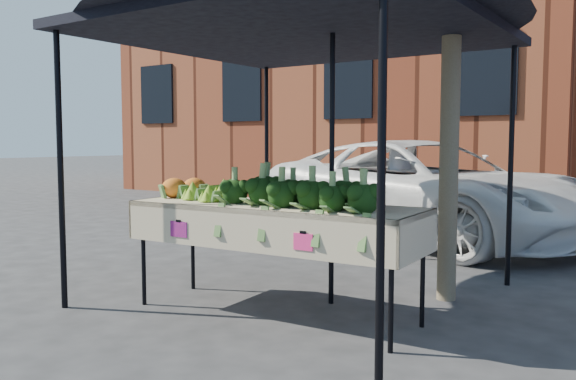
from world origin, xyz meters
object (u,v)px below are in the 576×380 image
at_px(vehicle, 425,59).
at_px(street_tree, 452,26).
at_px(table, 274,260).
at_px(canopy, 302,145).

distance_m(vehicle, street_tree, 3.31).
xyz_separation_m(table, canopy, (-0.14, 0.64, 0.92)).
relative_size(vehicle, street_tree, 1.07).
distance_m(table, vehicle, 4.75).
bearing_deg(street_tree, vehicle, 114.97).
relative_size(canopy, vehicle, 0.62).
distance_m(canopy, street_tree, 1.64).
bearing_deg(table, street_tree, 51.47).
height_order(canopy, street_tree, street_tree).
distance_m(table, canopy, 1.13).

